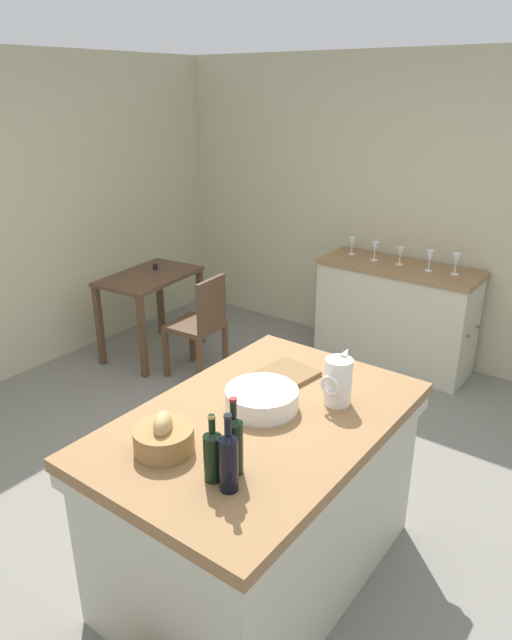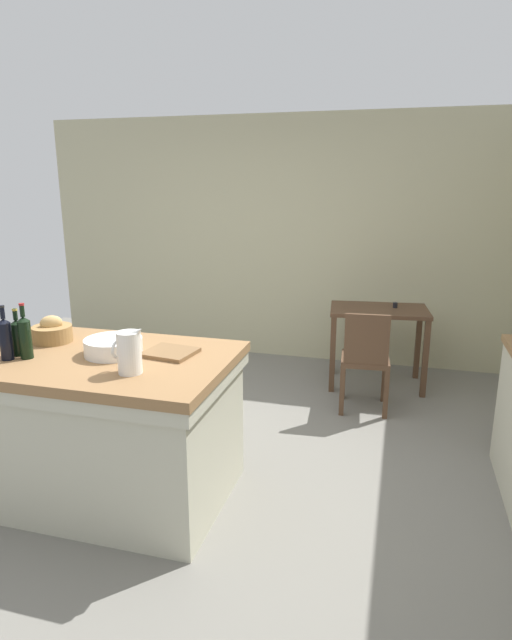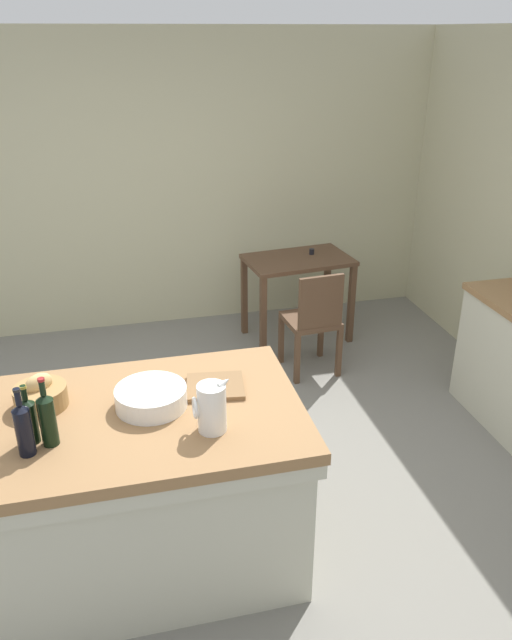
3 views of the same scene
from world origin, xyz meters
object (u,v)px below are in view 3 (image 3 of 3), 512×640
Objects in this scene: pitcher at (211,407)px; wine_bottle_green at (24,428)px; cutting_board at (215,386)px; wash_bowl at (151,397)px; island_table at (145,484)px; bread_basket at (41,395)px; wine_bottle_amber at (29,419)px; writing_desk at (298,272)px; wine_bottle_dark at (47,418)px; wooden_chair at (314,319)px.

wine_bottle_green is (-0.79, 0.01, 0.01)m from pitcher.
wash_bowl is at bearing -165.11° from cutting_board.
bread_basket is (-0.44, 0.17, 0.49)m from island_table.
island_table is 0.67m from pitcher.
wine_bottle_amber is at bearing -163.88° from cutting_board.
island_table is 0.48m from wash_bowl.
writing_desk is 2.79× the size of wash_bowl.
wine_bottle_dark is (-0.70, 0.06, 0.01)m from pitcher.
wine_bottle_dark is at bearing -127.28° from writing_desk.
island_table is 5.49× the size of cutting_board.
writing_desk is 3.26m from wine_bottle_green.
wine_bottle_amber is (-0.46, -0.12, 0.54)m from island_table.
pitcher is 0.70m from wine_bottle_dark.
pitcher is 0.37m from wash_bowl.
wash_bowl is 1.21× the size of cutting_board.
wooden_chair reaches higher than writing_desk.
wooden_chair is at bearing 44.48° from wine_bottle_green.
wine_bottle_dark is 1.16× the size of wine_bottle_amber.
wine_bottle_dark is (0.06, -0.32, 0.07)m from bread_basket.
wooden_chair is (1.45, 1.69, -0.01)m from island_table.
wine_bottle_green is (-0.54, -0.25, 0.08)m from wash_bowl.
writing_desk is 3.17m from wine_bottle_dark.
wine_bottle_amber reaches higher than writing_desk.
wash_bowl is 0.53m from bread_basket.
island_table is 0.72m from wine_bottle_amber.
wine_bottle_dark is at bearing -157.76° from island_table.
island_table is 1.63× the size of writing_desk.
wash_bowl is (-0.25, 0.26, -0.07)m from pitcher.
island_table is 0.60m from cutting_board.
wash_bowl is 0.34m from cutting_board.
bread_basket is (-0.76, 0.38, -0.06)m from pitcher.
wine_bottle_amber is (-0.08, 0.04, -0.02)m from wine_bottle_dark.
bread_basket reaches higher than island_table.
wooden_chair is at bearing 49.95° from wash_bowl.
bread_basket is 0.76× the size of wine_bottle_dark.
pitcher reaches higher than wash_bowl.
writing_desk is 1.08× the size of wooden_chair.
wine_bottle_green is at bearing -156.54° from island_table.
wine_bottle_green is (-1.93, -1.89, 0.57)m from wooden_chair.
wine_bottle_amber is at bearing 156.23° from wine_bottle_dark.
writing_desk is at bearing 51.15° from wine_bottle_amber.
cutting_board is 0.88× the size of wine_bottle_green.
wooden_chair is 2.66m from wine_bottle_dark.
bread_basket is 0.29m from wine_bottle_amber.
wine_bottle_amber reaches higher than bread_basket.
wine_bottle_green reaches higher than wine_bottle_amber.
writing_desk is at bearing 51.95° from wine_bottle_green.
writing_desk is at bearing 47.97° from bread_basket.
island_table is 0.69m from wine_bottle_dark.
wooden_chair is 2.76m from wine_bottle_green.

